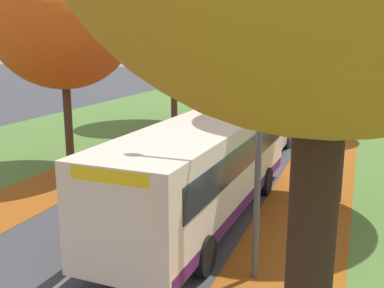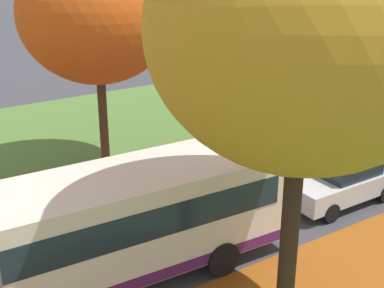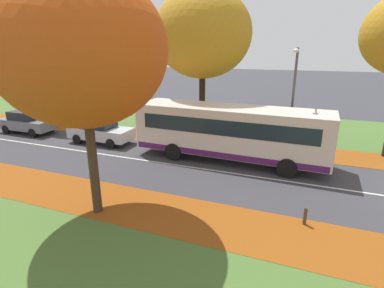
{
  "view_description": "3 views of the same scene",
  "coord_description": "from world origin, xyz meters",
  "px_view_note": "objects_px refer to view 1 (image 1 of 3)",
  "views": [
    {
      "loc": [
        5.96,
        -2.36,
        5.32
      ],
      "look_at": [
        -0.14,
        13.85,
        1.31
      ],
      "focal_mm": 42.0,
      "sensor_mm": 36.0,
      "label": 1
    },
    {
      "loc": [
        12.83,
        5.48,
        8.47
      ],
      "look_at": [
        -0.41,
        14.0,
        2.33
      ],
      "focal_mm": 50.0,
      "sensor_mm": 36.0,
      "label": 2
    },
    {
      "loc": [
        -13.58,
        6.13,
        5.93
      ],
      "look_at": [
        -0.35,
        11.28,
        1.4
      ],
      "focal_mm": 28.0,
      "sensor_mm": 36.0,
      "label": 3
    }
  ],
  "objects_px": {
    "tree_right_mid": "(358,23)",
    "car_red_fourth_in_line": "(312,92)",
    "streetlamp_right": "(245,116)",
    "car_green_third_in_line": "(303,102)",
    "tree_left_mid": "(173,13)",
    "bus": "(205,164)",
    "car_grey_following": "(289,116)",
    "tree_left_near": "(62,25)",
    "car_silver_lead": "(266,137)"
  },
  "relations": [
    {
      "from": "tree_right_mid",
      "to": "car_red_fourth_in_line",
      "type": "height_order",
      "value": "tree_right_mid"
    },
    {
      "from": "streetlamp_right",
      "to": "car_green_third_in_line",
      "type": "relative_size",
      "value": 1.41
    },
    {
      "from": "car_green_third_in_line",
      "to": "car_red_fourth_in_line",
      "type": "bearing_deg",
      "value": 90.76
    },
    {
      "from": "tree_left_mid",
      "to": "bus",
      "type": "bearing_deg",
      "value": -63.92
    },
    {
      "from": "car_grey_following",
      "to": "car_green_third_in_line",
      "type": "bearing_deg",
      "value": 89.4
    },
    {
      "from": "tree_left_mid",
      "to": "tree_left_near",
      "type": "bearing_deg",
      "value": -89.66
    },
    {
      "from": "tree_left_near",
      "to": "tree_right_mid",
      "type": "height_order",
      "value": "tree_left_near"
    },
    {
      "from": "car_green_third_in_line",
      "to": "tree_left_near",
      "type": "bearing_deg",
      "value": -112.04
    },
    {
      "from": "car_grey_following",
      "to": "car_green_third_in_line",
      "type": "relative_size",
      "value": 0.98
    },
    {
      "from": "tree_left_near",
      "to": "car_green_third_in_line",
      "type": "distance_m",
      "value": 20.49
    },
    {
      "from": "car_silver_lead",
      "to": "streetlamp_right",
      "type": "bearing_deg",
      "value": -81.23
    },
    {
      "from": "car_green_third_in_line",
      "to": "bus",
      "type": "bearing_deg",
      "value": -90.61
    },
    {
      "from": "tree_left_mid",
      "to": "car_grey_following",
      "type": "height_order",
      "value": "tree_left_mid"
    },
    {
      "from": "tree_right_mid",
      "to": "car_green_third_in_line",
      "type": "xyz_separation_m",
      "value": [
        -3.51,
        6.88,
        -5.43
      ]
    },
    {
      "from": "tree_left_near",
      "to": "car_grey_following",
      "type": "bearing_deg",
      "value": 58.4
    },
    {
      "from": "tree_left_near",
      "to": "car_silver_lead",
      "type": "relative_size",
      "value": 2.01
    },
    {
      "from": "tree_left_mid",
      "to": "streetlamp_right",
      "type": "relative_size",
      "value": 1.62
    },
    {
      "from": "car_grey_following",
      "to": "car_red_fourth_in_line",
      "type": "distance_m",
      "value": 13.61
    },
    {
      "from": "bus",
      "to": "tree_left_near",
      "type": "bearing_deg",
      "value": 155.46
    },
    {
      "from": "tree_right_mid",
      "to": "car_red_fourth_in_line",
      "type": "bearing_deg",
      "value": 104.37
    },
    {
      "from": "tree_left_mid",
      "to": "car_green_third_in_line",
      "type": "height_order",
      "value": "tree_left_mid"
    },
    {
      "from": "tree_right_mid",
      "to": "bus",
      "type": "height_order",
      "value": "tree_right_mid"
    },
    {
      "from": "tree_right_mid",
      "to": "bus",
      "type": "relative_size",
      "value": 0.79
    },
    {
      "from": "streetlamp_right",
      "to": "bus",
      "type": "bearing_deg",
      "value": 122.6
    },
    {
      "from": "tree_left_near",
      "to": "bus",
      "type": "bearing_deg",
      "value": -24.54
    },
    {
      "from": "streetlamp_right",
      "to": "bus",
      "type": "xyz_separation_m",
      "value": [
        -1.88,
        2.94,
        -2.03
      ]
    },
    {
      "from": "tree_right_mid",
      "to": "car_grey_following",
      "type": "xyz_separation_m",
      "value": [
        -3.58,
        0.48,
        -5.43
      ]
    },
    {
      "from": "car_silver_lead",
      "to": "car_grey_following",
      "type": "distance_m",
      "value": 6.58
    },
    {
      "from": "tree_left_mid",
      "to": "streetlamp_right",
      "type": "height_order",
      "value": "tree_left_mid"
    },
    {
      "from": "car_silver_lead",
      "to": "car_red_fourth_in_line",
      "type": "distance_m",
      "value": 20.19
    },
    {
      "from": "bus",
      "to": "car_green_third_in_line",
      "type": "distance_m",
      "value": 21.72
    },
    {
      "from": "car_grey_following",
      "to": "car_red_fourth_in_line",
      "type": "relative_size",
      "value": 0.99
    },
    {
      "from": "tree_left_near",
      "to": "bus",
      "type": "distance_m",
      "value": 8.98
    },
    {
      "from": "streetlamp_right",
      "to": "bus",
      "type": "distance_m",
      "value": 4.04
    },
    {
      "from": "tree_left_near",
      "to": "car_silver_lead",
      "type": "xyz_separation_m",
      "value": [
        7.3,
        5.42,
        -5.08
      ]
    },
    {
      "from": "tree_left_mid",
      "to": "tree_right_mid",
      "type": "xyz_separation_m",
      "value": [
        11.03,
        -0.07,
        -0.72
      ]
    },
    {
      "from": "tree_right_mid",
      "to": "streetlamp_right",
      "type": "relative_size",
      "value": 1.38
    },
    {
      "from": "tree_left_near",
      "to": "car_silver_lead",
      "type": "bearing_deg",
      "value": 36.56
    },
    {
      "from": "tree_left_near",
      "to": "car_green_third_in_line",
      "type": "bearing_deg",
      "value": 67.96
    },
    {
      "from": "tree_right_mid",
      "to": "car_red_fourth_in_line",
      "type": "relative_size",
      "value": 1.96
    },
    {
      "from": "tree_right_mid",
      "to": "car_silver_lead",
      "type": "distance_m",
      "value": 8.96
    },
    {
      "from": "bus",
      "to": "car_green_third_in_line",
      "type": "relative_size",
      "value": 2.46
    },
    {
      "from": "tree_left_mid",
      "to": "car_green_third_in_line",
      "type": "bearing_deg",
      "value": 42.14
    },
    {
      "from": "car_green_third_in_line",
      "to": "car_red_fourth_in_line",
      "type": "xyz_separation_m",
      "value": [
        -0.1,
        7.21,
        0.0
      ]
    },
    {
      "from": "car_silver_lead",
      "to": "car_grey_following",
      "type": "height_order",
      "value": "same"
    },
    {
      "from": "car_silver_lead",
      "to": "car_grey_following",
      "type": "relative_size",
      "value": 1.0
    },
    {
      "from": "tree_left_mid",
      "to": "car_red_fourth_in_line",
      "type": "distance_m",
      "value": 17.01
    },
    {
      "from": "tree_left_near",
      "to": "car_green_third_in_line",
      "type": "height_order",
      "value": "tree_left_near"
    },
    {
      "from": "tree_left_mid",
      "to": "car_grey_following",
      "type": "distance_m",
      "value": 9.67
    },
    {
      "from": "car_green_third_in_line",
      "to": "car_red_fourth_in_line",
      "type": "height_order",
      "value": "same"
    }
  ]
}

